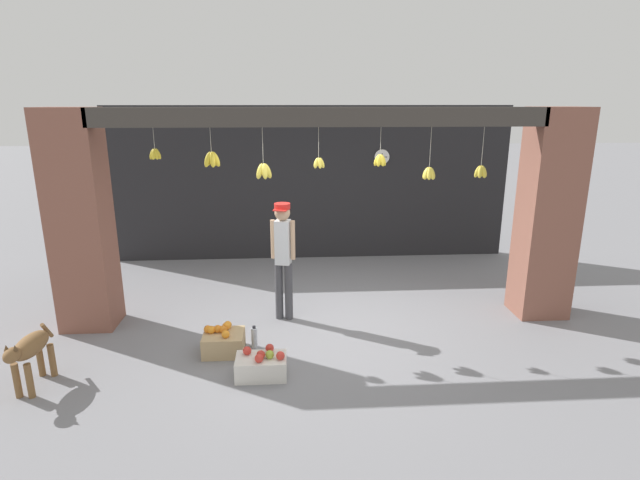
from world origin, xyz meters
TOP-DOWN VIEW (x-y plane):
  - ground_plane at (0.00, 0.00)m, footprint 60.00×60.00m
  - shop_back_wall at (0.00, 3.25)m, footprint 7.65×0.12m
  - shop_pillar_left at (-3.18, 0.30)m, footprint 0.70×0.60m
  - shop_pillar_right at (3.18, 0.30)m, footprint 0.70×0.60m
  - storefront_awning at (-0.00, 0.12)m, footprint 5.75×0.28m
  - dog at (-3.21, -1.30)m, footprint 0.28×0.82m
  - shopkeeper at (-0.52, 0.32)m, footprint 0.34×0.29m
  - fruit_crate_oranges at (-1.26, -0.63)m, footprint 0.49×0.44m
  - fruit_crate_apples at (-0.77, -1.21)m, footprint 0.57×0.37m
  - water_bottle at (-0.89, -0.51)m, footprint 0.08×0.08m
  - wall_clock at (1.35, 3.18)m, footprint 0.30×0.03m

SIDE VIEW (x-z plane):
  - ground_plane at x=0.00m, z-range 0.00..0.00m
  - fruit_crate_apples at x=-0.77m, z-range -0.03..0.29m
  - water_bottle at x=-0.89m, z-range -0.01..0.28m
  - fruit_crate_oranges at x=-1.26m, z-range -0.03..0.32m
  - dog at x=-3.21m, z-range 0.12..0.77m
  - shopkeeper at x=-0.52m, z-range 0.15..1.83m
  - shop_back_wall at x=0.00m, z-range 0.00..2.93m
  - shop_pillar_left at x=-3.18m, z-range 0.00..2.93m
  - shop_pillar_right at x=3.18m, z-range 0.00..2.93m
  - wall_clock at x=1.35m, z-range 1.83..2.13m
  - storefront_awning at x=0.00m, z-range 2.30..3.23m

